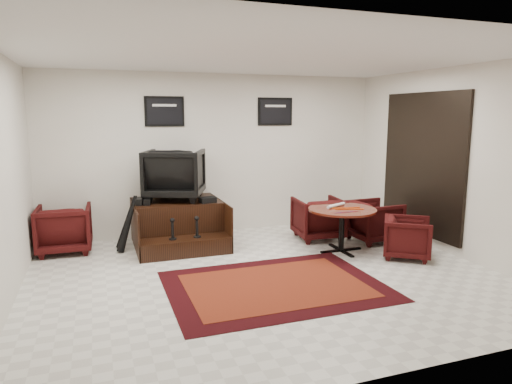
# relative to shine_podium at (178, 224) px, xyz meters

# --- Properties ---
(ground) EXTENTS (6.00, 6.00, 0.00)m
(ground) POSITION_rel_shine_podium_xyz_m (0.83, -1.90, -0.33)
(ground) COLOR silver
(ground) RESTS_ON ground
(room_shell) EXTENTS (6.02, 5.02, 2.81)m
(room_shell) POSITION_rel_shine_podium_xyz_m (1.24, -1.78, 1.45)
(room_shell) COLOR white
(room_shell) RESTS_ON ground
(area_rug) EXTENTS (2.63, 1.97, 0.01)m
(area_rug) POSITION_rel_shine_podium_xyz_m (0.81, -2.26, -0.33)
(area_rug) COLOR black
(area_rug) RESTS_ON ground
(shine_podium) EXTENTS (1.40, 1.44, 0.72)m
(shine_podium) POSITION_rel_shine_podium_xyz_m (0.00, 0.00, 0.00)
(shine_podium) COLOR black
(shine_podium) RESTS_ON ground
(shine_chair) EXTENTS (1.14, 1.10, 0.92)m
(shine_chair) POSITION_rel_shine_podium_xyz_m (-0.00, 0.14, 0.85)
(shine_chair) COLOR black
(shine_chair) RESTS_ON shine_podium
(shoes_pair) EXTENTS (0.27, 0.31, 0.10)m
(shoes_pair) POSITION_rel_shine_podium_xyz_m (-0.53, -0.10, 0.44)
(shoes_pair) COLOR black
(shoes_pair) RESTS_ON shine_podium
(polish_kit) EXTENTS (0.28, 0.21, 0.09)m
(polish_kit) POSITION_rel_shine_podium_xyz_m (0.44, -0.29, 0.43)
(polish_kit) COLOR black
(polish_kit) RESTS_ON shine_podium
(umbrella_black) EXTENTS (0.34, 0.13, 0.91)m
(umbrella_black) POSITION_rel_shine_podium_xyz_m (-0.79, -0.18, 0.12)
(umbrella_black) COLOR black
(umbrella_black) RESTS_ON ground
(umbrella_hooked) EXTENTS (0.33, 0.12, 0.87)m
(umbrella_hooked) POSITION_rel_shine_podium_xyz_m (-0.79, 0.04, 0.11)
(umbrella_hooked) COLOR black
(umbrella_hooked) RESTS_ON ground
(armchair_side) EXTENTS (0.80, 0.75, 0.80)m
(armchair_side) POSITION_rel_shine_podium_xyz_m (-1.72, 0.16, 0.07)
(armchair_side) COLOR black
(armchair_side) RESTS_ON ground
(meeting_table) EXTENTS (1.03, 1.03, 0.68)m
(meeting_table) POSITION_rel_shine_podium_xyz_m (2.32, -1.25, 0.26)
(meeting_table) COLOR #3E1408
(meeting_table) RESTS_ON ground
(table_chair_back) EXTENTS (0.82, 0.78, 0.78)m
(table_chair_back) POSITION_rel_shine_podium_xyz_m (2.32, -0.46, 0.06)
(table_chair_back) COLOR black
(table_chair_back) RESTS_ON ground
(table_chair_window) EXTENTS (0.72, 0.76, 0.75)m
(table_chair_window) POSITION_rel_shine_podium_xyz_m (3.13, -0.90, 0.04)
(table_chair_window) COLOR black
(table_chair_window) RESTS_ON ground
(table_chair_corner) EXTENTS (0.87, 0.88, 0.67)m
(table_chair_corner) POSITION_rel_shine_podium_xyz_m (3.08, -1.84, 0.00)
(table_chair_corner) COLOR black
(table_chair_corner) RESTS_ON ground
(paper_roll) EXTENTS (0.40, 0.23, 0.05)m
(paper_roll) POSITION_rel_shine_podium_xyz_m (2.29, -1.10, 0.37)
(paper_roll) COLOR white
(paper_roll) RESTS_ON meeting_table
(table_clutter) EXTENTS (0.57, 0.32, 0.01)m
(table_clutter) POSITION_rel_shine_podium_xyz_m (2.36, -1.33, 0.35)
(table_clutter) COLOR #D2470B
(table_clutter) RESTS_ON meeting_table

